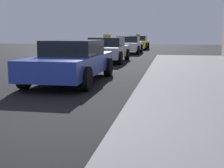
# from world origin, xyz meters

# --- Properties ---
(car_blue) EXTENTS (1.93, 4.56, 1.27)m
(car_blue) POSITION_xyz_m (-0.16, 5.40, 0.65)
(car_blue) COLOR #233899
(car_blue) RESTS_ON ground_plane
(car_silver) EXTENTS (2.06, 4.04, 1.43)m
(car_silver) POSITION_xyz_m (-0.48, 12.23, 0.65)
(car_silver) COLOR #B7B7BF
(car_silver) RESTS_ON ground_plane
(car_white) EXTENTS (1.97, 4.04, 1.27)m
(car_white) POSITION_xyz_m (-0.33, 19.55, 0.64)
(car_white) COLOR white
(car_white) RESTS_ON ground_plane
(car_yellow) EXTENTS (2.00, 4.11, 1.43)m
(car_yellow) POSITION_xyz_m (-0.26, 25.96, 0.65)
(car_yellow) COLOR yellow
(car_yellow) RESTS_ON ground_plane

